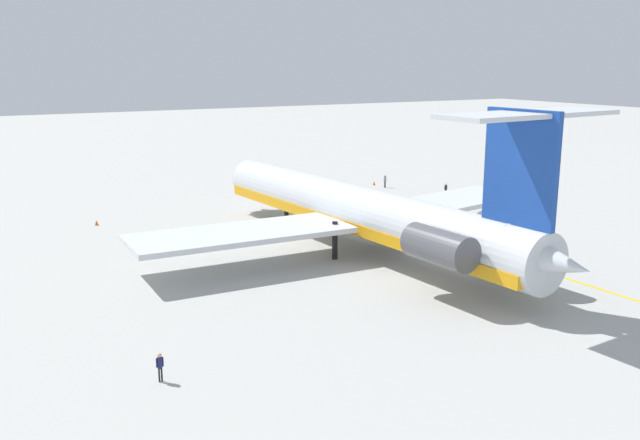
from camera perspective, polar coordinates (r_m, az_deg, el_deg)
ground at (r=66.15m, az=10.31°, el=-1.98°), size 382.88×382.88×0.00m
main_jetliner at (r=61.38m, az=3.95°, el=0.65°), size 47.44×42.03×13.81m
ground_crew_near_tail at (r=94.55m, az=5.42°, el=3.33°), size 0.27×0.43×1.68m
ground_crew_portside at (r=89.41m, az=10.39°, el=2.62°), size 0.27×0.42×1.68m
ground_crew_starboard at (r=38.64m, az=-13.14°, el=-11.53°), size 0.26×0.42×1.66m
safety_cone_nose at (r=76.25m, az=-18.05°, el=-0.21°), size 0.40×0.40×0.55m
safety_cone_wingtip at (r=96.49m, az=4.50°, el=3.07°), size 0.40×0.40×0.55m
taxiway_centreline at (r=68.60m, az=9.70°, el=-1.41°), size 87.54×3.73×0.01m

